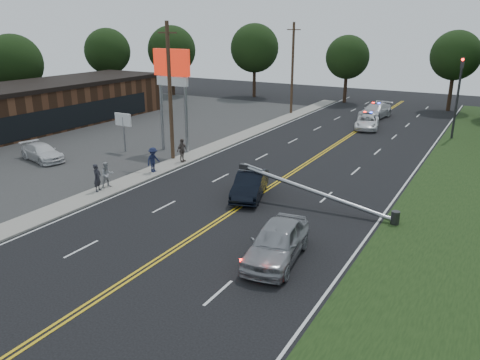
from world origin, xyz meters
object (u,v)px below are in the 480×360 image
Objects in this scene: small_sign at (123,123)px; bystander_c at (153,160)px; emergency_a at (367,122)px; fallen_streetlight at (323,194)px; bystander_b at (107,175)px; waiting_sedan at (277,242)px; utility_pole_mid at (170,92)px; emergency_b at (375,111)px; bystander_d at (182,150)px; traffic_signal at (458,91)px; bystander_a at (97,178)px; pylon_sign at (172,76)px; crashed_sedan at (250,185)px; parked_car at (42,152)px; utility_pole_far at (292,68)px.

small_sign is 6.85m from bystander_c.
bystander_c reaches higher than emergency_a.
fallen_streetlight is 5.79× the size of bystander_b.
bystander_b reaches higher than waiting_sedan.
utility_pole_mid is 2.18× the size of emergency_a.
emergency_b is 25.95m from bystander_d.
traffic_signal is 30.63m from bystander_b.
bystander_d is (0.62, 7.70, 0.02)m from bystander_a.
small_sign reaches higher than waiting_sedan.
waiting_sedan is 16.00m from bystander_d.
emergency_b is at bearing 65.23° from pylon_sign.
bystander_a is (-9.16, -26.40, 0.33)m from emergency_a.
utility_pole_mid is at bearing 0.00° from small_sign.
small_sign is 0.68× the size of emergency_a.
crashed_sedan is (10.19, -6.15, -5.26)m from pylon_sign.
fallen_streetlight is at bearing -22.22° from pylon_sign.
parked_car is 10.63m from bystander_d.
traffic_signal is 25.12m from utility_pole_mid.
utility_pole_mid is 22.00m from utility_pole_far.
utility_pole_far is 22.84m from bystander_d.
crashed_sedan is (13.69, -4.15, -1.59)m from small_sign.
fallen_streetlight is 12.70m from bystander_d.
utility_pole_far is at bearing -158.01° from emergency_b.
bystander_d is at bearing -99.90° from emergency_b.
bystander_c is 0.99× the size of bystander_d.
utility_pole_far is 29.62m from bystander_b.
crashed_sedan is 8.55m from bystander_d.
bystander_a is at bearing -162.07° from fallen_streetlight.
bystander_a is at bearing -122.91° from traffic_signal.
traffic_signal is 11.13m from emergency_b.
bystander_d is (-12.47, 10.02, 0.15)m from waiting_sedan.
waiting_sedan is (18.47, -10.46, -1.49)m from small_sign.
utility_pole_mid is (1.30, -2.00, -0.91)m from pylon_sign.
parked_car is at bearing -112.98° from emergency_b.
emergency_a is (9.75, 18.25, -4.45)m from utility_pole_mid.
emergency_b is 33.53m from bystander_a.
traffic_signal reaches higher than bystander_d.
bystander_a is 0.82m from bystander_b.
fallen_streetlight is 5.51× the size of bystander_a.
utility_pole_mid reaches higher than waiting_sedan.
fallen_streetlight is at bearing -16.64° from utility_pole_mid.
waiting_sedan is 13.47m from bystander_b.
bystander_c reaches higher than bystander_a.
waiting_sedan is (-3.83, -28.46, -3.36)m from traffic_signal.
fallen_streetlight is at bearing -92.14° from emergency_a.
bystander_b is at bearing -92.01° from parked_car.
small_sign is 9.86m from bystander_a.
bystander_b is at bearing -165.46° from fallen_streetlight.
small_sign is at bearing 62.68° from bystander_c.
utility_pole_mid is 2.22× the size of crashed_sedan.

